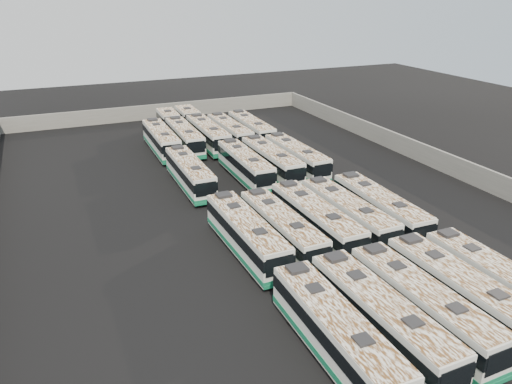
% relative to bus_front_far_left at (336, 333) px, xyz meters
% --- Properties ---
extents(ground, '(140.00, 140.00, 0.00)m').
position_rel_bus_front_far_left_xyz_m(ground, '(3.96, 19.52, -1.58)').
color(ground, black).
rests_on(ground, ground).
extents(perimeter_wall, '(45.20, 73.20, 2.20)m').
position_rel_bus_front_far_left_xyz_m(perimeter_wall, '(3.96, 19.52, -0.48)').
color(perimeter_wall, slate).
rests_on(perimeter_wall, ground).
extents(bus_front_far_left, '(2.49, 11.01, 3.09)m').
position_rel_bus_front_far_left_xyz_m(bus_front_far_left, '(0.00, 0.00, 0.00)').
color(bus_front_far_left, silver).
rests_on(bus_front_far_left, ground).
extents(bus_front_left, '(2.59, 11.14, 3.12)m').
position_rel_bus_front_far_left_xyz_m(bus_front_left, '(2.98, 0.15, 0.02)').
color(bus_front_left, silver).
rests_on(bus_front_left, ground).
extents(bus_front_center, '(2.58, 11.02, 3.09)m').
position_rel_bus_front_far_left_xyz_m(bus_front_center, '(5.89, 0.16, -0.00)').
color(bus_front_center, silver).
rests_on(bus_front_center, ground).
extents(bus_front_right, '(2.58, 11.15, 3.13)m').
position_rel_bus_front_far_left_xyz_m(bus_front_right, '(8.87, 0.21, 0.02)').
color(bus_front_right, silver).
rests_on(bus_front_right, ground).
extents(bus_front_far_right, '(2.31, 10.72, 3.02)m').
position_rel_bus_front_far_left_xyz_m(bus_front_far_right, '(11.82, 0.18, -0.04)').
color(bus_front_far_right, silver).
rests_on(bus_front_far_right, ground).
extents(bus_midfront_far_left, '(2.49, 11.03, 3.10)m').
position_rel_bus_front_far_left_xyz_m(bus_midfront_far_left, '(-0.00, 12.38, 0.00)').
color(bus_midfront_far_left, silver).
rests_on(bus_midfront_far_left, ground).
extents(bus_midfront_left, '(2.46, 10.71, 3.00)m').
position_rel_bus_front_far_left_xyz_m(bus_midfront_left, '(2.86, 12.27, -0.04)').
color(bus_midfront_left, silver).
rests_on(bus_midfront_left, ground).
extents(bus_midfront_center, '(2.49, 11.13, 3.13)m').
position_rel_bus_front_far_left_xyz_m(bus_midfront_center, '(5.89, 12.40, 0.02)').
color(bus_midfront_center, silver).
rests_on(bus_midfront_center, ground).
extents(bus_midfront_right, '(2.54, 10.94, 3.07)m').
position_rel_bus_front_far_left_xyz_m(bus_midfront_right, '(8.80, 12.40, -0.01)').
color(bus_midfront_right, silver).
rests_on(bus_midfront_right, ground).
extents(bus_midfront_far_right, '(2.57, 11.03, 3.09)m').
position_rel_bus_front_far_left_xyz_m(bus_midfront_far_right, '(11.85, 12.23, 0.00)').
color(bus_midfront_far_right, silver).
rests_on(bus_midfront_far_right, ground).
extents(bus_midback_far_left, '(2.40, 10.74, 3.02)m').
position_rel_bus_front_far_left_xyz_m(bus_midback_far_left, '(-0.07, 26.79, -0.04)').
color(bus_midback_far_left, silver).
rests_on(bus_midback_far_left, ground).
extents(bus_midback_center, '(2.46, 10.82, 3.03)m').
position_rel_bus_front_far_left_xyz_m(bus_midback_center, '(5.82, 26.80, -0.03)').
color(bus_midback_center, silver).
rests_on(bus_midback_center, ground).
extents(bus_midback_right, '(2.37, 10.96, 3.08)m').
position_rel_bus_front_far_left_xyz_m(bus_midback_right, '(8.85, 26.86, -0.00)').
color(bus_midback_right, silver).
rests_on(bus_midback_right, ground).
extents(bus_midback_far_right, '(2.50, 10.90, 3.06)m').
position_rel_bus_front_far_left_xyz_m(bus_midback_far_right, '(11.80, 26.90, -0.02)').
color(bus_midback_far_right, silver).
rests_on(bus_midback_far_right, ground).
extents(bus_back_far_left, '(2.51, 11.06, 3.10)m').
position_rel_bus_front_far_left_xyz_m(bus_back_far_left, '(0.04, 39.09, 0.01)').
color(bus_back_far_left, silver).
rests_on(bus_back_far_left, ground).
extents(bus_back_left, '(2.73, 16.85, 3.05)m').
position_rel_bus_front_far_left_xyz_m(bus_back_left, '(3.02, 42.12, -0.02)').
color(bus_back_left, silver).
rests_on(bus_back_left, ground).
extents(bus_back_center, '(2.56, 17.40, 3.15)m').
position_rel_bus_front_far_left_xyz_m(bus_back_center, '(5.88, 41.99, 0.03)').
color(bus_back_center, silver).
rests_on(bus_back_center, ground).
extents(bus_back_right, '(2.36, 10.72, 3.01)m').
position_rel_bus_front_far_left_xyz_m(bus_back_right, '(8.81, 39.18, -0.04)').
color(bus_back_right, silver).
rests_on(bus_back_right, ground).
extents(bus_back_far_right, '(2.50, 10.97, 3.08)m').
position_rel_bus_front_far_left_xyz_m(bus_back_far_right, '(11.76, 39.23, -0.01)').
color(bus_back_far_right, silver).
rests_on(bus_back_far_right, ground).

